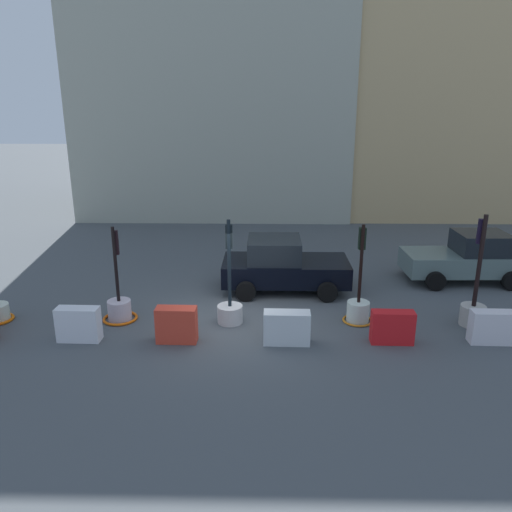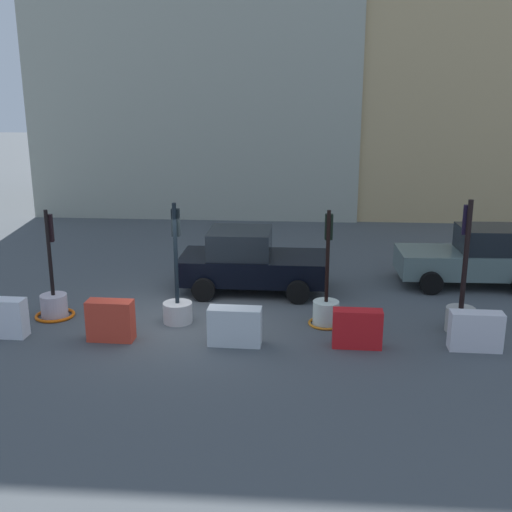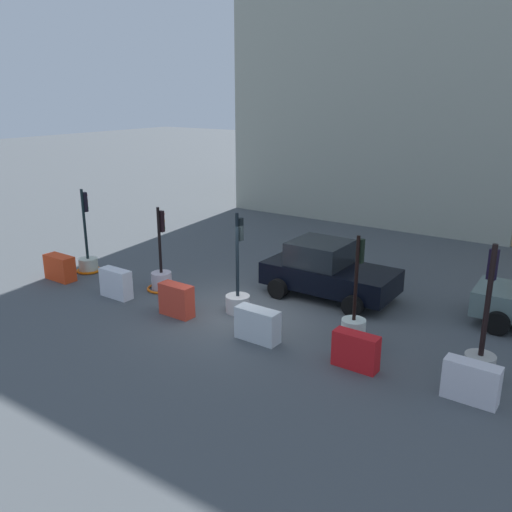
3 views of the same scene
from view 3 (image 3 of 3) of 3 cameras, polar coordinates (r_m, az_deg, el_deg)
name	(u,v)px [view 3 (image 3 of 3)]	position (r m, az deg, el deg)	size (l,w,h in m)	color
ground_plane	(242,312)	(15.45, -1.45, -5.94)	(120.00, 120.00, 0.00)	#4A5054
traffic_light_0	(88,259)	(19.61, -17.27, -0.30)	(0.84, 0.84, 2.89)	silver
traffic_light_1	(162,277)	(17.31, -9.91, -2.24)	(0.95, 0.95, 2.65)	silver
traffic_light_2	(238,294)	(15.31, -1.93, -4.06)	(0.69, 0.69, 2.87)	silver
traffic_light_3	(354,323)	(13.81, 10.26, -6.98)	(0.82, 0.82, 2.74)	silver
traffic_light_4	(481,353)	(12.83, 22.61, -9.40)	(0.66, 0.66, 3.05)	#AEAAA3
construction_barrier_0	(60,268)	(19.04, -19.95, -1.17)	(1.12, 0.49, 0.83)	#EA401A
construction_barrier_1	(116,283)	(16.93, -14.53, -2.80)	(1.07, 0.41, 0.88)	white
construction_barrier_2	(176,300)	(15.24, -8.37, -4.61)	(1.02, 0.43, 0.91)	red
construction_barrier_3	(258,325)	(13.64, 0.16, -7.25)	(1.16, 0.46, 0.84)	silver
construction_barrier_4	(356,351)	(12.56, 10.46, -9.79)	(1.06, 0.39, 0.84)	red
construction_barrier_5	(471,382)	(11.96, 21.71, -12.22)	(1.10, 0.41, 0.85)	silver
car_black_sedan	(327,271)	(16.52, 7.51, -1.57)	(3.97, 2.25, 1.69)	black
building_main_facade	(400,45)	(29.32, 14.92, 20.67)	(14.20, 9.20, 16.30)	#A4A695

